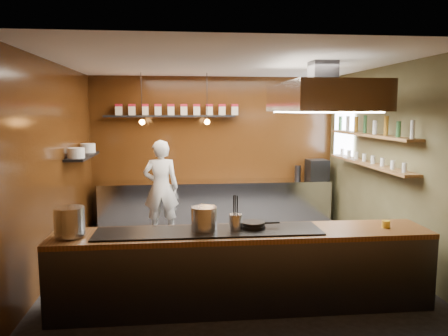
{
  "coord_description": "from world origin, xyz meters",
  "views": [
    {
      "loc": [
        -0.73,
        -6.48,
        2.31
      ],
      "look_at": [
        -0.02,
        0.4,
        1.4
      ],
      "focal_mm": 35.0,
      "sensor_mm": 36.0,
      "label": 1
    }
  ],
  "objects": [
    {
      "name": "floor",
      "position": [
        0.0,
        0.0,
        0.0
      ],
      "size": [
        5.0,
        5.0,
        0.0
      ],
      "primitive_type": "plane",
      "color": "black",
      "rests_on": "ground"
    },
    {
      "name": "back_wall",
      "position": [
        0.0,
        2.5,
        1.5
      ],
      "size": [
        5.0,
        0.0,
        5.0
      ],
      "primitive_type": "plane",
      "rotation": [
        1.57,
        0.0,
        0.0
      ],
      "color": "#351B09",
      "rests_on": "ground"
    },
    {
      "name": "left_wall",
      "position": [
        -2.5,
        0.0,
        1.5
      ],
      "size": [
        0.0,
        5.0,
        5.0
      ],
      "primitive_type": "plane",
      "rotation": [
        1.57,
        0.0,
        1.57
      ],
      "color": "#351B09",
      "rests_on": "ground"
    },
    {
      "name": "right_wall",
      "position": [
        2.5,
        0.0,
        1.5
      ],
      "size": [
        0.0,
        5.0,
        5.0
      ],
      "primitive_type": "plane",
      "rotation": [
        1.57,
        0.0,
        -1.57
      ],
      "color": "#474428",
      "rests_on": "ground"
    },
    {
      "name": "ceiling",
      "position": [
        0.0,
        0.0,
        3.0
      ],
      "size": [
        5.0,
        5.0,
        0.0
      ],
      "primitive_type": "plane",
      "rotation": [
        3.14,
        0.0,
        0.0
      ],
      "color": "silver",
      "rests_on": "back_wall"
    },
    {
      "name": "window_pane",
      "position": [
        2.45,
        1.7,
        1.9
      ],
      "size": [
        0.0,
        1.0,
        1.0
      ],
      "primitive_type": "plane",
      "rotation": [
        1.57,
        0.0,
        -1.57
      ],
      "color": "white",
      "rests_on": "right_wall"
    },
    {
      "name": "prep_counter",
      "position": [
        0.0,
        2.17,
        0.45
      ],
      "size": [
        4.6,
        0.65,
        0.9
      ],
      "primitive_type": "cube",
      "color": "silver",
      "rests_on": "floor"
    },
    {
      "name": "pass_counter",
      "position": [
        -0.0,
        -1.6,
        0.47
      ],
      "size": [
        4.4,
        0.72,
        0.94
      ],
      "color": "#38383D",
      "rests_on": "floor"
    },
    {
      "name": "tin_shelf",
      "position": [
        -0.9,
        2.36,
        2.2
      ],
      "size": [
        2.6,
        0.26,
        0.04
      ],
      "primitive_type": "cube",
      "color": "black",
      "rests_on": "back_wall"
    },
    {
      "name": "plate_shelf",
      "position": [
        -2.34,
        1.0,
        1.55
      ],
      "size": [
        0.3,
        1.4,
        0.04
      ],
      "primitive_type": "cube",
      "color": "black",
      "rests_on": "left_wall"
    },
    {
      "name": "bottle_shelf_upper",
      "position": [
        2.34,
        0.3,
        1.92
      ],
      "size": [
        0.26,
        2.8,
        0.04
      ],
      "primitive_type": "cube",
      "color": "brown",
      "rests_on": "right_wall"
    },
    {
      "name": "bottle_shelf_lower",
      "position": [
        2.34,
        0.3,
        1.45
      ],
      "size": [
        0.26,
        2.8,
        0.04
      ],
      "primitive_type": "cube",
      "color": "brown",
      "rests_on": "right_wall"
    },
    {
      "name": "extractor_hood",
      "position": [
        1.3,
        -0.4,
        2.51
      ],
      "size": [
        1.2,
        2.0,
        0.72
      ],
      "color": "#38383D",
      "rests_on": "ceiling"
    },
    {
      "name": "pendant_left",
      "position": [
        -1.4,
        1.7,
        2.15
      ],
      "size": [
        0.1,
        0.1,
        0.95
      ],
      "color": "black",
      "rests_on": "ceiling"
    },
    {
      "name": "pendant_right",
      "position": [
        -0.2,
        1.7,
        2.15
      ],
      "size": [
        0.1,
        0.1,
        0.95
      ],
      "color": "black",
      "rests_on": "ceiling"
    },
    {
      "name": "storage_tins",
      "position": [
        -0.75,
        2.36,
        2.33
      ],
      "size": [
        2.43,
        0.13,
        0.22
      ],
      "color": "beige",
      "rests_on": "tin_shelf"
    },
    {
      "name": "plate_stacks",
      "position": [
        -2.34,
        1.0,
        1.65
      ],
      "size": [
        0.26,
        1.16,
        0.16
      ],
      "color": "silver",
      "rests_on": "plate_shelf"
    },
    {
      "name": "bottles",
      "position": [
        2.34,
        0.3,
        2.06
      ],
      "size": [
        0.06,
        2.66,
        0.24
      ],
      "color": "silver",
      "rests_on": "bottle_shelf_upper"
    },
    {
      "name": "wine_glasses",
      "position": [
        2.34,
        0.3,
        1.53
      ],
      "size": [
        0.07,
        2.37,
        0.13
      ],
      "color": "silver",
      "rests_on": "bottle_shelf_lower"
    },
    {
      "name": "stockpot_large",
      "position": [
        -1.94,
        -1.65,
        1.1
      ],
      "size": [
        0.36,
        0.36,
        0.32
      ],
      "primitive_type": "cylinder",
      "rotation": [
        0.0,
        0.0,
        0.09
      ],
      "color": "silver",
      "rests_on": "pass_counter"
    },
    {
      "name": "stockpot_small",
      "position": [
        -0.46,
        -1.6,
        1.08
      ],
      "size": [
        0.36,
        0.36,
        0.28
      ],
      "primitive_type": "cylinder",
      "rotation": [
        0.0,
        0.0,
        0.26
      ],
      "color": "silver",
      "rests_on": "pass_counter"
    },
    {
      "name": "utensil_crock",
      "position": [
        -0.09,
        -1.63,
        1.03
      ],
      "size": [
        0.16,
        0.16,
        0.19
      ],
      "primitive_type": "cylinder",
      "rotation": [
        0.0,
        0.0,
        0.06
      ],
      "color": "silver",
      "rests_on": "pass_counter"
    },
    {
      "name": "frying_pan",
      "position": [
        0.13,
        -1.55,
        0.98
      ],
      "size": [
        0.47,
        0.3,
        0.07
      ],
      "color": "black",
      "rests_on": "pass_counter"
    },
    {
      "name": "butter_jar",
      "position": [
        1.72,
        -1.63,
        0.96
      ],
      "size": [
        0.11,
        0.11,
        0.09
      ],
      "primitive_type": "cylinder",
      "rotation": [
        0.0,
        0.0,
        -0.16
      ],
      "color": "yellow",
      "rests_on": "pass_counter"
    },
    {
      "name": "espresso_machine",
      "position": [
        2.1,
        2.19,
        1.1
      ],
      "size": [
        0.43,
        0.41,
        0.41
      ],
      "primitive_type": "cube",
      "rotation": [
        0.0,
        0.0,
        0.04
      ],
      "color": "black",
      "rests_on": "prep_counter"
    },
    {
      "name": "chef",
      "position": [
        -1.07,
        1.56,
        0.89
      ],
      "size": [
        0.65,
        0.43,
        1.78
      ],
      "primitive_type": "imported",
      "rotation": [
        0.0,
        0.0,
        3.15
      ],
      "color": "white",
      "rests_on": "floor"
    }
  ]
}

